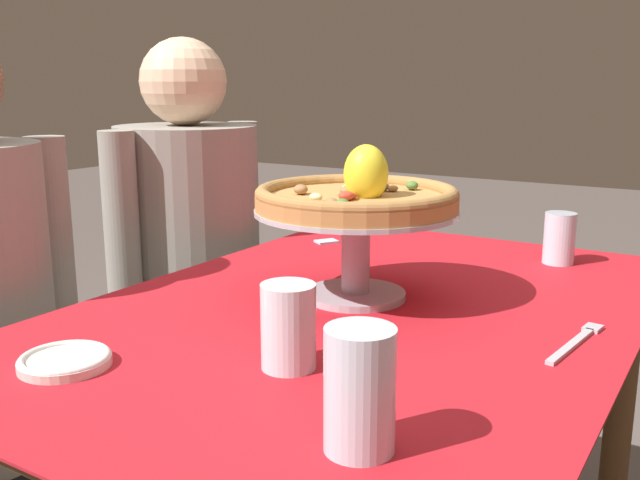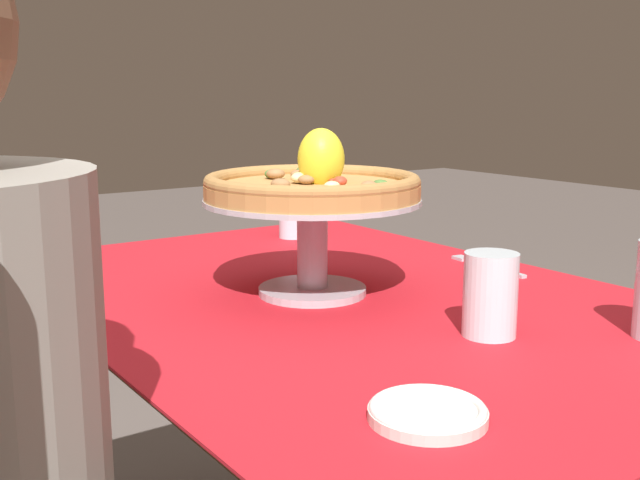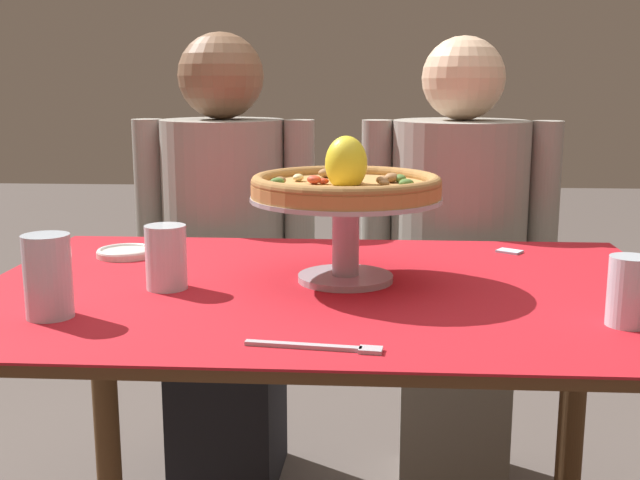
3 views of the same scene
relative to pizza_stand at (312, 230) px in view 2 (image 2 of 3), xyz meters
name	(u,v)px [view 2 (image 2 of 3)]	position (x,y,z in m)	size (l,w,h in m)	color
dining_table	(342,361)	(-0.03, -0.04, -0.22)	(1.25, 0.85, 0.74)	brown
pizza_stand	(312,230)	(0.00, 0.00, 0.00)	(0.35, 0.35, 0.16)	#B7B7C1
pizza	(313,183)	(0.00, 0.00, 0.07)	(0.34, 0.34, 0.11)	#BC8447
water_glass_front_right	(293,217)	(0.43, -0.24, -0.06)	(0.06, 0.06, 0.11)	silver
water_glass_side_left	(490,300)	(-0.32, -0.07, -0.06)	(0.07, 0.07, 0.11)	silver
side_plate	(428,412)	(-0.47, 0.18, -0.10)	(0.12, 0.12, 0.02)	silver
dinner_fork	(484,265)	(-0.02, -0.38, -0.10)	(0.19, 0.04, 0.01)	#B7B7C1
sugar_packet	(82,274)	(0.35, 0.27, -0.10)	(0.05, 0.04, 0.01)	silver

